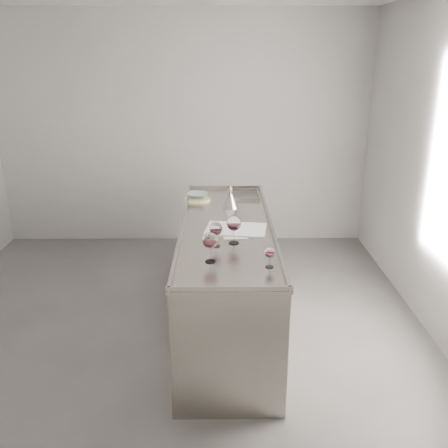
{
  "coord_description": "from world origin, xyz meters",
  "views": [
    {
      "loc": [
        0.44,
        -3.6,
        2.3
      ],
      "look_at": [
        0.48,
        0.12,
        1.02
      ],
      "focal_mm": 40.0,
      "sensor_mm": 36.0,
      "label": 1
    }
  ],
  "objects_px": {
    "ceramic_bowl": "(197,196)",
    "notebook": "(236,229)",
    "counter": "(227,277)",
    "wine_glass_middle": "(210,241)",
    "wine_glass_left": "(216,229)",
    "wine_glass_right": "(234,224)",
    "wine_glass_small": "(270,253)",
    "wine_funnel": "(230,201)"
  },
  "relations": [
    {
      "from": "wine_glass_left",
      "to": "wine_funnel",
      "type": "xyz_separation_m",
      "value": [
        0.13,
        0.97,
        -0.06
      ]
    },
    {
      "from": "counter",
      "to": "wine_glass_middle",
      "type": "relative_size",
      "value": 11.39
    },
    {
      "from": "wine_glass_right",
      "to": "notebook",
      "type": "relative_size",
      "value": 0.42
    },
    {
      "from": "counter",
      "to": "notebook",
      "type": "bearing_deg",
      "value": -54.09
    },
    {
      "from": "wine_glass_left",
      "to": "wine_funnel",
      "type": "bearing_deg",
      "value": 82.57
    },
    {
      "from": "wine_glass_left",
      "to": "notebook",
      "type": "relative_size",
      "value": 0.36
    },
    {
      "from": "wine_glass_small",
      "to": "ceramic_bowl",
      "type": "xyz_separation_m",
      "value": [
        -0.55,
        1.61,
        -0.06
      ]
    },
    {
      "from": "notebook",
      "to": "wine_glass_small",
      "type": "bearing_deg",
      "value": -67.0
    },
    {
      "from": "wine_glass_middle",
      "to": "wine_glass_right",
      "type": "xyz_separation_m",
      "value": [
        0.17,
        0.35,
        0.0
      ]
    },
    {
      "from": "wine_glass_right",
      "to": "notebook",
      "type": "height_order",
      "value": "wine_glass_right"
    },
    {
      "from": "wine_funnel",
      "to": "wine_glass_left",
      "type": "bearing_deg",
      "value": -97.43
    },
    {
      "from": "wine_glass_right",
      "to": "ceramic_bowl",
      "type": "bearing_deg",
      "value": 105.55
    },
    {
      "from": "wine_glass_left",
      "to": "wine_glass_small",
      "type": "distance_m",
      "value": 0.53
    },
    {
      "from": "wine_glass_right",
      "to": "wine_glass_small",
      "type": "bearing_deg",
      "value": -62.99
    },
    {
      "from": "wine_glass_small",
      "to": "ceramic_bowl",
      "type": "distance_m",
      "value": 1.7
    },
    {
      "from": "counter",
      "to": "wine_glass_small",
      "type": "xyz_separation_m",
      "value": [
        0.27,
        -0.84,
        0.57
      ]
    },
    {
      "from": "wine_glass_left",
      "to": "wine_glass_middle",
      "type": "distance_m",
      "value": 0.29
    },
    {
      "from": "counter",
      "to": "wine_glass_middle",
      "type": "distance_m",
      "value": 0.98
    },
    {
      "from": "wine_glass_small",
      "to": "wine_funnel",
      "type": "relative_size",
      "value": 0.64
    },
    {
      "from": "wine_glass_small",
      "to": "notebook",
      "type": "relative_size",
      "value": 0.27
    },
    {
      "from": "counter",
      "to": "wine_glass_left",
      "type": "height_order",
      "value": "wine_glass_left"
    },
    {
      "from": "wine_glass_middle",
      "to": "wine_glass_small",
      "type": "distance_m",
      "value": 0.41
    },
    {
      "from": "ceramic_bowl",
      "to": "notebook",
      "type": "bearing_deg",
      "value": -68.11
    },
    {
      "from": "wine_glass_left",
      "to": "ceramic_bowl",
      "type": "relative_size",
      "value": 0.93
    },
    {
      "from": "wine_glass_left",
      "to": "wine_glass_right",
      "type": "xyz_separation_m",
      "value": [
        0.13,
        0.06,
        0.02
      ]
    },
    {
      "from": "wine_glass_small",
      "to": "wine_funnel",
      "type": "bearing_deg",
      "value": 99.87
    },
    {
      "from": "counter",
      "to": "ceramic_bowl",
      "type": "distance_m",
      "value": 0.96
    },
    {
      "from": "wine_glass_middle",
      "to": "ceramic_bowl",
      "type": "bearing_deg",
      "value": 95.77
    },
    {
      "from": "wine_glass_right",
      "to": "ceramic_bowl",
      "type": "distance_m",
      "value": 1.21
    },
    {
      "from": "wine_glass_right",
      "to": "wine_funnel",
      "type": "xyz_separation_m",
      "value": [
        -0.01,
        0.91,
        -0.09
      ]
    },
    {
      "from": "wine_glass_small",
      "to": "wine_glass_left",
      "type": "bearing_deg",
      "value": 133.33
    },
    {
      "from": "wine_glass_left",
      "to": "ceramic_bowl",
      "type": "distance_m",
      "value": 1.24
    },
    {
      "from": "wine_glass_right",
      "to": "ceramic_bowl",
      "type": "height_order",
      "value": "wine_glass_right"
    },
    {
      "from": "wine_glass_left",
      "to": "wine_funnel",
      "type": "height_order",
      "value": "wine_funnel"
    },
    {
      "from": "counter",
      "to": "ceramic_bowl",
      "type": "height_order",
      "value": "ceramic_bowl"
    },
    {
      "from": "wine_glass_middle",
      "to": "notebook",
      "type": "relative_size",
      "value": 0.41
    },
    {
      "from": "notebook",
      "to": "wine_funnel",
      "type": "bearing_deg",
      "value": 100.88
    },
    {
      "from": "wine_glass_left",
      "to": "wine_glass_small",
      "type": "relative_size",
      "value": 1.32
    },
    {
      "from": "counter",
      "to": "ceramic_bowl",
      "type": "bearing_deg",
      "value": 109.76
    },
    {
      "from": "notebook",
      "to": "wine_glass_left",
      "type": "bearing_deg",
      "value": -106.38
    },
    {
      "from": "counter",
      "to": "notebook",
      "type": "xyz_separation_m",
      "value": [
        0.07,
        -0.1,
        0.47
      ]
    },
    {
      "from": "notebook",
      "to": "counter",
      "type": "bearing_deg",
      "value": 133.66
    }
  ]
}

